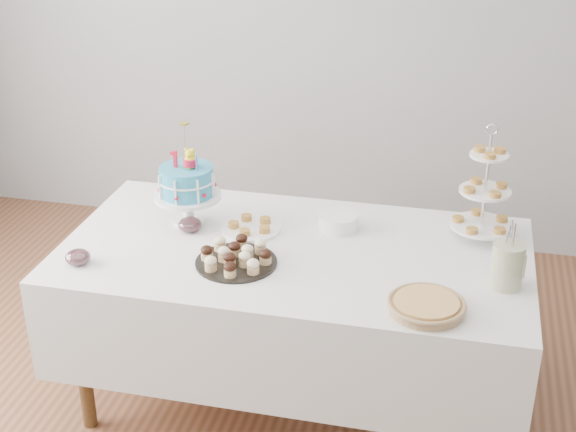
% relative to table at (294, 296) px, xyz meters
% --- Properties ---
extents(walls, '(5.04, 4.04, 2.70)m').
position_rel_table_xyz_m(walls, '(0.00, -0.30, 0.81)').
color(walls, gray).
rests_on(walls, floor).
extents(table, '(1.92, 1.02, 0.77)m').
position_rel_table_xyz_m(table, '(0.00, 0.00, 0.00)').
color(table, silver).
rests_on(table, floor).
extents(birthday_cake, '(0.29, 0.29, 0.45)m').
position_rel_table_xyz_m(birthday_cake, '(-0.50, 0.13, 0.35)').
color(birthday_cake, white).
rests_on(birthday_cake, table).
extents(cupcake_tray, '(0.33, 0.33, 0.07)m').
position_rel_table_xyz_m(cupcake_tray, '(-0.20, -0.18, 0.26)').
color(cupcake_tray, black).
rests_on(cupcake_tray, table).
extents(pie, '(0.28, 0.28, 0.04)m').
position_rel_table_xyz_m(pie, '(0.56, -0.36, 0.25)').
color(pie, '#A28057').
rests_on(pie, table).
extents(tiered_stand, '(0.26, 0.26, 0.51)m').
position_rel_table_xyz_m(tiered_stand, '(0.74, 0.28, 0.44)').
color(tiered_stand, silver).
rests_on(tiered_stand, table).
extents(plate_stack, '(0.17, 0.17, 0.07)m').
position_rel_table_xyz_m(plate_stack, '(0.14, 0.22, 0.26)').
color(plate_stack, white).
rests_on(plate_stack, table).
extents(pastry_plate, '(0.25, 0.25, 0.04)m').
position_rel_table_xyz_m(pastry_plate, '(-0.22, 0.12, 0.24)').
color(pastry_plate, white).
rests_on(pastry_plate, table).
extents(jam_bowl_a, '(0.10, 0.10, 0.06)m').
position_rel_table_xyz_m(jam_bowl_a, '(-0.81, -0.32, 0.26)').
color(jam_bowl_a, silver).
rests_on(jam_bowl_a, table).
extents(jam_bowl_b, '(0.10, 0.10, 0.06)m').
position_rel_table_xyz_m(jam_bowl_b, '(-0.47, 0.06, 0.26)').
color(jam_bowl_b, silver).
rests_on(jam_bowl_b, table).
extents(utensil_pitcher, '(0.13, 0.12, 0.27)m').
position_rel_table_xyz_m(utensil_pitcher, '(0.84, -0.11, 0.32)').
color(utensil_pitcher, beige).
rests_on(utensil_pitcher, table).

